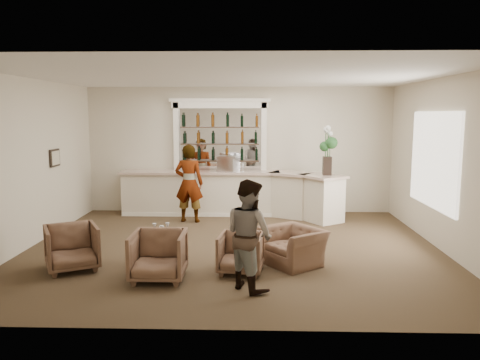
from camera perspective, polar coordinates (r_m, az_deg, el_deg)
name	(u,v)px	position (r m, az deg, el deg)	size (l,w,h in m)	color
ground	(233,248)	(9.24, -0.81, -8.30)	(8.00, 8.00, 0.00)	#4D3D26
room_shell	(243,127)	(9.58, 0.33, 6.48)	(8.04, 7.02, 3.32)	beige
bar_counter	(232,193)	(12.04, -0.95, -1.64)	(5.72, 1.80, 1.14)	white
back_bar_alcove	(220,136)	(12.32, -2.45, 5.40)	(2.64, 0.25, 3.00)	white
cocktail_table	(161,249)	(8.39, -9.56, -8.35)	(0.63, 0.63, 0.50)	#492E1F
sommelier	(189,183)	(11.33, -6.23, -0.41)	(0.69, 0.45, 1.89)	gray
guest	(249,234)	(6.99, 1.11, -6.66)	(0.81, 0.63, 1.66)	gray
armchair_left	(72,247)	(8.41, -19.81, -7.74)	(0.82, 0.84, 0.77)	brown
armchair_center	(158,256)	(7.57, -9.92, -9.07)	(0.83, 0.85, 0.78)	brown
armchair_right	(241,253)	(7.79, 0.11, -8.89)	(0.71, 0.73, 0.66)	brown
armchair_far	(293,246)	(8.26, 6.47, -8.05)	(0.98, 0.85, 0.63)	brown
espresso_machine	(228,164)	(11.98, -1.45, 2.02)	(0.46, 0.39, 0.40)	silver
flower_vase	(328,148)	(11.43, 10.62, 3.91)	(0.31, 0.31, 1.18)	black
wine_glass_bar_left	(225,167)	(12.02, -1.87, 1.57)	(0.07, 0.07, 0.21)	white
wine_glass_bar_right	(243,168)	(11.90, 0.35, 1.51)	(0.07, 0.07, 0.21)	white
wine_glass_tbl_a	(154,229)	(8.35, -10.39, -5.93)	(0.07, 0.07, 0.21)	white
wine_glass_tbl_b	(167,229)	(8.35, -8.83, -5.88)	(0.07, 0.07, 0.21)	white
wine_glass_tbl_c	(162,232)	(8.16, -9.52, -6.23)	(0.07, 0.07, 0.21)	white
napkin_holder	(161,230)	(8.44, -9.56, -6.06)	(0.08, 0.08, 0.12)	white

